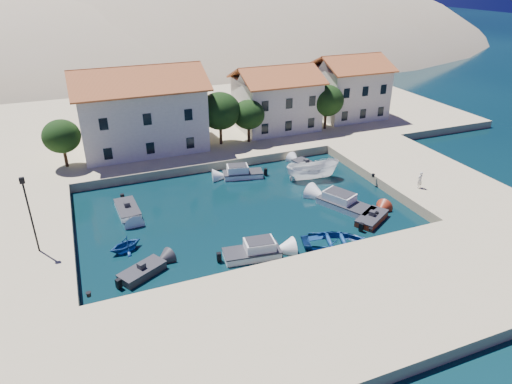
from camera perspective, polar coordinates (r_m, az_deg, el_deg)
ground at (r=35.57m, az=3.93°, el=-9.45°), size 400.00×400.00×0.00m
quay_south at (r=31.16m, az=8.86°, el=-14.60°), size 52.00×12.00×1.00m
quay_east at (r=53.05m, az=19.48°, el=2.27°), size 11.00×20.00×1.00m
quay_west at (r=41.57m, az=-27.30°, el=-6.12°), size 8.00×20.00×1.00m
quay_north at (r=68.61m, az=-8.44°, el=8.83°), size 80.00×36.00×1.00m
hills at (r=159.41m, az=-9.04°, el=9.86°), size 254.00×176.00×99.00m
building_left at (r=56.25m, az=-14.26°, el=10.22°), size 14.70×9.45×9.70m
building_mid at (r=62.21m, az=2.53°, el=11.80°), size 10.50×8.40×8.30m
building_right at (r=68.68m, az=11.59°, el=12.91°), size 9.45×8.40×8.80m
trees at (r=56.46m, az=-3.02°, el=9.88°), size 37.30×5.30×6.45m
lamppost at (r=37.67m, az=-26.53°, el=-1.81°), size 0.35×0.25×6.22m
bollards at (r=38.91m, az=5.25°, el=-4.06°), size 29.36×9.56×0.30m
motorboat_grey_sw at (r=35.64m, az=-14.04°, el=-9.63°), size 3.87×3.11×1.25m
cabin_cruiser_south at (r=36.47m, az=-0.51°, el=-7.47°), size 4.74×2.48×1.60m
rowboat_south at (r=38.71m, az=9.65°, el=-6.53°), size 6.19×5.16×1.10m
motorboat_red_se at (r=42.70m, az=14.26°, el=-3.21°), size 4.11×3.41×1.25m
cabin_cruiser_east at (r=44.35m, az=11.14°, el=-1.44°), size 4.35×5.91×1.60m
boat_east at (r=50.13m, az=7.02°, el=1.63°), size 6.11×3.24×2.24m
motorboat_white_ne at (r=52.82m, az=6.29°, el=3.34°), size 2.43×3.86×1.25m
rowboat_west at (r=38.96m, az=-15.93°, el=-7.02°), size 3.33×3.13×1.41m
motorboat_white_west at (r=44.58m, az=-15.76°, el=-2.10°), size 2.07×4.25×1.25m
cabin_cruiser_north at (r=50.07m, az=-1.64°, el=2.40°), size 4.60×2.66×1.60m
pedestrian at (r=47.94m, az=19.80°, el=1.44°), size 0.69×0.53×1.70m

